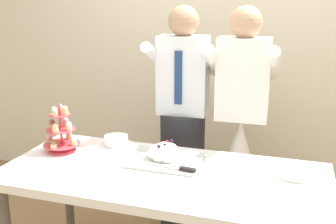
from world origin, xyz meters
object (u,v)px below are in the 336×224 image
object	(u,v)px
cupcake_stand	(61,133)
plate_stack	(296,172)
dessert_table	(163,184)
main_cake_tray	(164,155)
person_groom	(182,136)
person_bride	(238,165)
round_cake	(116,142)

from	to	relation	value
cupcake_stand	plate_stack	world-z (taller)	cupcake_stand
dessert_table	main_cake_tray	size ratio (longest dim) A/B	4.14
cupcake_stand	person_groom	size ratio (longest dim) A/B	0.18
plate_stack	person_bride	bearing A→B (deg)	126.14
main_cake_tray	person_groom	size ratio (longest dim) A/B	0.26
person_groom	plate_stack	bearing A→B (deg)	-33.92
main_cake_tray	plate_stack	distance (m)	0.73
main_cake_tray	person_groom	bearing A→B (deg)	94.37
plate_stack	person_bride	distance (m)	0.65
dessert_table	main_cake_tray	distance (m)	0.18
plate_stack	round_cake	bearing A→B (deg)	174.06
plate_stack	round_cake	distance (m)	1.11
main_cake_tray	dessert_table	bearing A→B (deg)	-74.84
cupcake_stand	main_cake_tray	distance (m)	0.67
person_groom	person_bride	distance (m)	0.44
cupcake_stand	person_bride	xyz separation A→B (m)	(1.04, 0.55, -0.31)
main_cake_tray	person_bride	world-z (taller)	person_bride
cupcake_stand	round_cake	bearing A→B (deg)	30.01
cupcake_stand	person_bride	size ratio (longest dim) A/B	0.18
dessert_table	person_bride	bearing A→B (deg)	63.10
dessert_table	round_cake	xyz separation A→B (m)	(-0.41, 0.28, 0.11)
main_cake_tray	person_bride	bearing A→B (deg)	55.11
person_groom	dessert_table	bearing A→B (deg)	-83.54
dessert_table	cupcake_stand	size ratio (longest dim) A/B	5.90
cupcake_stand	round_cake	world-z (taller)	cupcake_stand
plate_stack	round_cake	size ratio (longest dim) A/B	0.87
person_bride	main_cake_tray	bearing A→B (deg)	-124.89
dessert_table	person_bride	distance (m)	0.75
round_cake	dessert_table	bearing A→B (deg)	-34.32
person_groom	person_bride	bearing A→B (deg)	-3.49
cupcake_stand	main_cake_tray	bearing A→B (deg)	1.63
plate_stack	person_bride	xyz separation A→B (m)	(-0.36, 0.50, -0.21)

